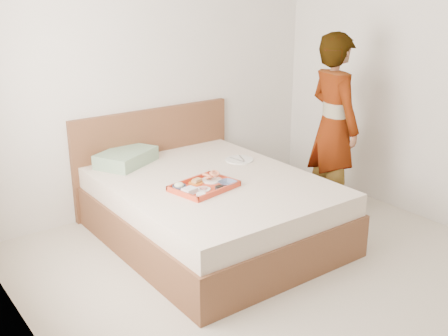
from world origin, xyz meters
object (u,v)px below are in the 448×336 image
at_px(dinner_plate, 239,160).
at_px(bed, 212,209).
at_px(tray, 204,186).
at_px(person, 333,126).

bearing_deg(dinner_plate, bed, -151.52).
xyz_separation_m(bed, dinner_plate, (0.50, 0.27, 0.27)).
bearing_deg(tray, person, -13.60).
relative_size(bed, tray, 4.11).
distance_m(tray, person, 1.42).
bearing_deg(bed, dinner_plate, 28.48).
bearing_deg(bed, person, -8.81).
bearing_deg(person, tray, 99.44).
bearing_deg(tray, dinner_plate, 19.84).
xyz_separation_m(tray, person, (1.39, -0.06, 0.29)).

